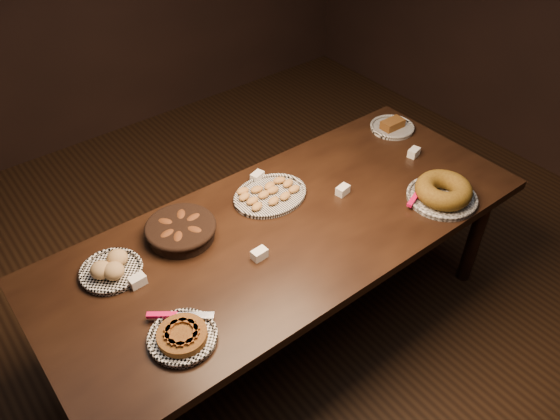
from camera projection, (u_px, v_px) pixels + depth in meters
ground at (287, 324)px, 3.08m from camera, size 5.00×5.00×0.00m
buffet_table at (288, 237)px, 2.64m from camera, size 2.40×1.00×0.75m
apple_tart_plate at (182, 336)px, 2.08m from camera, size 0.29×0.31×0.05m
madeleine_platter at (269, 195)px, 2.74m from camera, size 0.39×0.32×0.04m
bundt_cake_plate at (443, 192)px, 2.71m from camera, size 0.38×0.35×0.11m
croissant_basket at (181, 229)px, 2.50m from camera, size 0.35×0.35×0.08m
bread_roll_plate at (111, 269)px, 2.33m from camera, size 0.27×0.27×0.08m
loaf_plate at (392, 126)px, 3.23m from camera, size 0.26×0.26×0.06m
tent_cards at (290, 206)px, 2.67m from camera, size 1.72×0.52×0.04m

